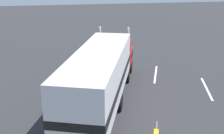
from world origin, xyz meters
name	(u,v)px	position (x,y,z in m)	size (l,w,h in m)	color
ground_plane	(117,78)	(0.00, 0.00, 0.00)	(120.00, 120.00, 0.00)	#2D2D30
lane_stripe_near	(156,74)	(0.15, -3.50, 0.01)	(4.40, 0.16, 0.01)	silver
lane_stripe_mid	(207,88)	(-3.66, -6.24, 0.01)	(4.40, 0.16, 0.01)	silver
semi_truck	(103,72)	(-5.26, 2.11, 2.52)	(14.12, 7.35, 4.50)	#B21919
person_bystander	(56,101)	(-5.40, 5.10, 0.89)	(0.38, 0.48, 1.63)	#2D3347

